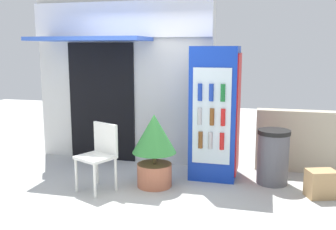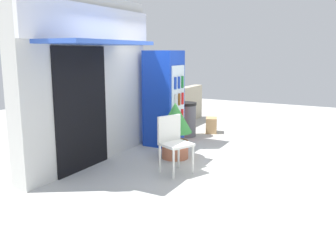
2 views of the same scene
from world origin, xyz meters
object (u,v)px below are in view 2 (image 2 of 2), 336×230
plastic_chair (173,139)px  potted_plant_near_shop (175,126)px  drink_cooler (164,98)px  trash_bin (186,119)px  cardboard_box (211,125)px

plastic_chair → potted_plant_near_shop: size_ratio=0.89×
drink_cooler → plastic_chair: size_ratio=2.13×
trash_bin → cardboard_box: bearing=-32.1°
drink_cooler → cardboard_box: size_ratio=5.38×
drink_cooler → potted_plant_near_shop: (-0.75, -0.64, -0.38)m
drink_cooler → plastic_chair: drink_cooler is taller
potted_plant_near_shop → trash_bin: bearing=18.3°
trash_bin → potted_plant_near_shop: bearing=-161.7°
plastic_chair → cardboard_box: bearing=9.0°
potted_plant_near_shop → drink_cooler: bearing=40.3°
plastic_chair → potted_plant_near_shop: potted_plant_near_shop is taller
cardboard_box → potted_plant_near_shop: bearing=-176.1°
drink_cooler → plastic_chair: 1.77m
plastic_chair → cardboard_box: plastic_chair is taller
drink_cooler → potted_plant_near_shop: drink_cooler is taller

